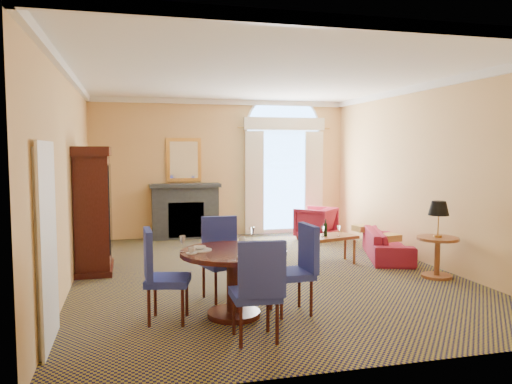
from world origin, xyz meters
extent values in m
plane|color=#13123B|center=(0.00, 0.00, 0.00)|extent=(7.50, 7.50, 0.00)
cube|color=#E9B86F|center=(0.00, 3.75, 1.60)|extent=(6.00, 0.04, 3.20)
cube|color=#E9B86F|center=(-3.00, 0.00, 1.60)|extent=(0.04, 7.50, 3.20)
cube|color=#E9B86F|center=(3.00, 0.00, 1.60)|extent=(0.04, 7.50, 3.20)
cube|color=white|center=(0.00, 0.00, 3.20)|extent=(6.00, 7.50, 0.04)
cube|color=white|center=(0.00, 0.00, 3.14)|extent=(6.00, 7.50, 0.12)
cube|color=white|center=(-2.96, -2.40, 1.03)|extent=(0.08, 0.90, 2.06)
cube|color=#353A3E|center=(-0.90, 3.55, 0.60)|extent=(1.50, 0.40, 1.20)
cube|color=#353A3E|center=(-0.90, 3.52, 1.24)|extent=(1.60, 0.46, 0.08)
cube|color=gold|center=(-0.90, 3.72, 1.80)|extent=(0.80, 0.04, 1.00)
cube|color=white|center=(-0.90, 3.70, 1.80)|extent=(0.64, 0.02, 0.84)
cube|color=white|center=(1.50, 3.73, 1.25)|extent=(1.90, 0.04, 2.50)
cube|color=#90BEF1|center=(1.50, 3.72, 1.25)|extent=(1.70, 0.02, 2.30)
cylinder|color=white|center=(1.50, 3.73, 2.50)|extent=(1.90, 0.04, 1.90)
cube|color=beige|center=(0.75, 3.61, 1.25)|extent=(0.45, 0.06, 2.45)
cube|color=beige|center=(2.25, 3.61, 1.25)|extent=(0.45, 0.06, 2.45)
cube|color=beige|center=(1.50, 3.61, 2.65)|extent=(2.00, 0.08, 0.30)
cube|color=black|center=(-2.72, 0.78, 0.96)|extent=(0.53, 0.96, 1.93)
cube|color=black|center=(-2.72, 0.78, 2.01)|extent=(0.60, 1.06, 0.15)
cube|color=black|center=(-2.72, 0.78, 0.05)|extent=(0.60, 1.06, 0.10)
cylinder|color=black|center=(-0.92, -2.02, 0.79)|extent=(1.30, 1.30, 0.05)
cylinder|color=black|center=(-0.92, -2.02, 0.38)|extent=(0.17, 0.17, 0.76)
cylinder|color=black|center=(-0.92, -2.02, 0.03)|extent=(0.65, 0.65, 0.06)
cylinder|color=white|center=(-0.63, -1.73, 0.82)|extent=(0.29, 0.29, 0.01)
imported|color=white|center=(-0.63, -1.73, 0.85)|extent=(0.15, 0.15, 0.04)
imported|color=white|center=(-0.71, -1.55, 0.86)|extent=(0.09, 0.09, 0.07)
cylinder|color=white|center=(-1.32, -1.91, 0.82)|extent=(0.29, 0.29, 0.01)
imported|color=white|center=(-1.32, -1.91, 0.85)|extent=(0.15, 0.15, 0.04)
imported|color=white|center=(-1.43, -2.07, 0.86)|extent=(0.09, 0.09, 0.07)
cylinder|color=white|center=(-0.81, -2.42, 0.82)|extent=(0.29, 0.29, 0.01)
imported|color=white|center=(-0.81, -2.42, 0.85)|extent=(0.15, 0.15, 0.04)
imported|color=white|center=(-0.62, -2.44, 0.86)|extent=(0.09, 0.09, 0.07)
cube|color=navy|center=(-0.92, -1.28, 0.49)|extent=(0.61, 0.61, 0.09)
cube|color=navy|center=(-0.92, -1.06, 0.81)|extent=(0.49, 0.08, 0.59)
cylinder|color=black|center=(-0.79, -1.04, 0.22)|extent=(0.04, 0.04, 0.45)
cylinder|color=black|center=(-1.16, -1.15, 0.22)|extent=(0.04, 0.04, 0.45)
cylinder|color=black|center=(-0.69, -1.41, 0.22)|extent=(0.04, 0.04, 0.45)
cylinder|color=black|center=(-1.06, -1.52, 0.22)|extent=(0.04, 0.04, 0.45)
cube|color=navy|center=(-0.85, -2.81, 0.49)|extent=(0.50, 0.50, 0.09)
cube|color=navy|center=(-0.83, -3.04, 0.81)|extent=(0.50, 0.12, 0.59)
cylinder|color=black|center=(-1.05, -3.00, 0.22)|extent=(0.04, 0.04, 0.45)
cylinder|color=black|center=(-0.66, -3.01, 0.22)|extent=(0.04, 0.04, 0.45)
cylinder|color=black|center=(-1.04, -2.62, 0.22)|extent=(0.04, 0.04, 0.45)
cylinder|color=black|center=(-0.66, -2.62, 0.22)|extent=(0.04, 0.04, 0.45)
cube|color=navy|center=(-0.21, -2.07, 0.49)|extent=(0.52, 0.52, 0.09)
cube|color=navy|center=(0.02, -2.08, 0.81)|extent=(0.11, 0.50, 0.59)
cylinder|color=black|center=(0.00, -2.25, 0.22)|extent=(0.04, 0.04, 0.45)
cylinder|color=black|center=(-0.02, -1.86, 0.22)|extent=(0.04, 0.04, 0.45)
cylinder|color=black|center=(-0.39, -2.27, 0.22)|extent=(0.04, 0.04, 0.45)
cylinder|color=black|center=(-0.41, -1.88, 0.22)|extent=(0.04, 0.04, 0.45)
cube|color=navy|center=(-1.71, -2.00, 0.49)|extent=(0.59, 0.59, 0.09)
cube|color=navy|center=(-1.93, -1.99, 0.81)|extent=(0.09, 0.49, 0.59)
cylinder|color=black|center=(-1.85, -1.76, 0.22)|extent=(0.04, 0.04, 0.45)
cylinder|color=black|center=(-1.94, -2.14, 0.22)|extent=(0.04, 0.04, 0.45)
cylinder|color=black|center=(-1.47, -1.85, 0.22)|extent=(0.04, 0.04, 0.45)
cylinder|color=black|center=(-1.56, -2.23, 0.22)|extent=(0.04, 0.04, 0.45)
imported|color=maroon|center=(2.55, 0.50, 0.26)|extent=(1.28, 1.95, 0.53)
imported|color=maroon|center=(1.98, 2.74, 0.37)|extent=(1.12, 1.12, 0.73)
cube|color=brown|center=(1.32, 0.40, 0.47)|extent=(1.09, 0.78, 0.05)
cylinder|color=brown|center=(0.91, 0.20, 0.22)|extent=(0.05, 0.05, 0.43)
cylinder|color=brown|center=(1.73, 0.20, 0.22)|extent=(0.05, 0.05, 0.43)
cylinder|color=brown|center=(0.91, 0.60, 0.22)|extent=(0.05, 0.05, 0.43)
cylinder|color=brown|center=(1.73, 0.60, 0.22)|extent=(0.05, 0.05, 0.43)
cylinder|color=brown|center=(2.60, -0.98, 0.63)|extent=(0.65, 0.65, 0.04)
cylinder|color=brown|center=(2.60, -0.98, 0.30)|extent=(0.09, 0.09, 0.61)
cylinder|color=brown|center=(2.60, -0.98, 0.02)|extent=(0.48, 0.48, 0.04)
camera|label=1|loc=(-2.12, -7.84, 2.03)|focal=35.00mm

